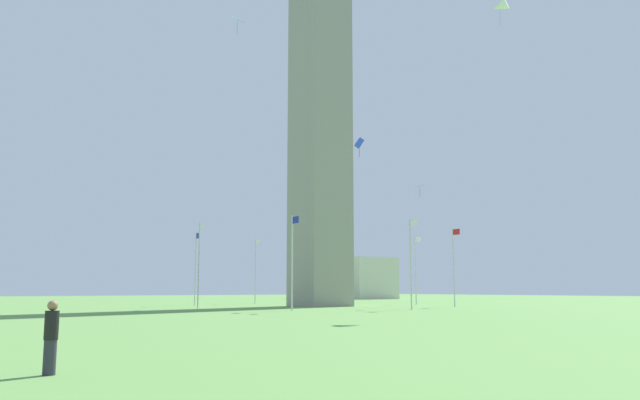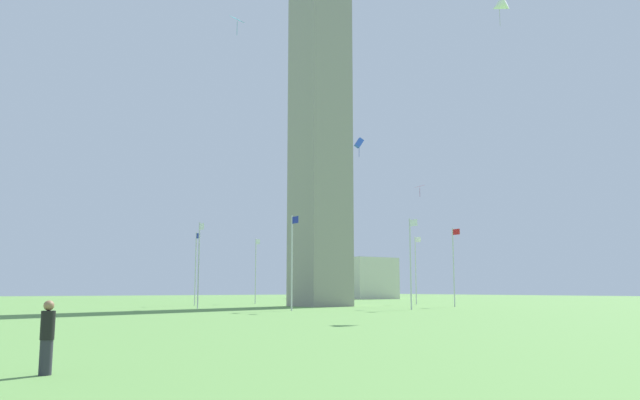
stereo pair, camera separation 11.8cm
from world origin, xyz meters
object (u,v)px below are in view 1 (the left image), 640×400
Objects in this scene: flagpole_w at (199,261)px; person_black_shirt at (51,338)px; kite_white_delta at (500,6)px; flagpole_n at (411,260)px; kite_blue_box at (359,143)px; flagpole_nw at (292,258)px; flagpole_e at (416,267)px; distant_building at (350,279)px; flagpole_se at (339,269)px; obelisk_monument at (320,92)px; flagpole_s at (256,268)px; flagpole_sw at (196,265)px; kite_cyan_diamond at (237,20)px; flagpole_ne at (454,264)px; kite_pink_diamond at (420,187)px.

person_black_shirt is at bearing -28.22° from flagpole_w.
flagpole_n is at bearing -168.13° from kite_white_delta.
flagpole_nw is at bearing -100.13° from kite_blue_box.
flagpole_nw is (10.68, -25.78, 0.00)m from flagpole_e.
flagpole_se is at bearing -39.92° from distant_building.
obelisk_monument is at bearing -16.74° from person_black_shirt.
flagpole_w is 69.35m from distant_building.
flagpole_w is (15.10, -15.10, 0.00)m from flagpole_s.
flagpole_e is at bearing 90.00° from flagpole_w.
flagpole_s is 46.07m from kite_white_delta.
kite_cyan_diamond reaches higher than flagpole_sw.
kite_white_delta is (9.95, 2.09, 22.50)m from flagpole_n.
flagpole_n is 33.18m from kite_cyan_diamond.
flagpole_sw is 11.56m from flagpole_w.
flagpole_sw is 3.10× the size of kite_white_delta.
kite_white_delta is at bearing -13.52° from flagpole_se.
flagpole_e is at bearing 89.79° from obelisk_monument.
flagpole_n is 0.46× the size of distant_building.
flagpole_n is 11.56m from flagpole_ne.
flagpole_ne is 59.53m from person_black_shirt.
flagpole_e and flagpole_sw have the same top height.
flagpole_e is 1.00× the size of flagpole_sw.
flagpole_e and flagpole_w have the same top height.
kite_pink_diamond is (-14.49, 3.72, -14.28)m from kite_white_delta.
flagpole_e is (-10.68, 4.42, 0.00)m from flagpole_ne.
flagpole_se is (-10.62, 10.68, -20.64)m from obelisk_monument.
flagpole_ne is at bearing -0.00° from flagpole_se.
kite_blue_box is 0.10× the size of distant_building.
kite_white_delta reaches higher than flagpole_sw.
kite_pink_diamond is (-0.12, 16.49, 8.23)m from flagpole_nw.
kite_white_delta is 0.15× the size of distant_building.
flagpole_ne is 61.33m from distant_building.
obelisk_monument is at bearing -0.00° from flagpole_s.
flagpole_nw is at bearing -44.85° from obelisk_monument.
flagpole_e reaches higher than person_black_shirt.
flagpole_e is at bearing 157.50° from flagpole_ne.
kite_white_delta is (14.37, -8.59, 22.50)m from flagpole_ne.
flagpole_w is 3.92× the size of kite_cyan_diamond.
flagpole_w reaches higher than person_black_shirt.
flagpole_w is at bearing -82.30° from kite_cyan_diamond.
flagpole_se is 6.83× the size of kite_pink_diamond.
flagpole_s is (-15.10, -15.10, 0.00)m from flagpole_e.
flagpole_e is 0.46× the size of distant_building.
obelisk_monument is 18.06× the size of kite_white_delta.
flagpole_nw is (21.36, -21.36, 0.00)m from flagpole_se.
obelisk_monument reaches higher than flagpole_ne.
flagpole_ne is 1.00× the size of flagpole_e.
kite_cyan_diamond is (-11.23, -21.68, 27.10)m from flagpole_ne.
kite_blue_box is at bearing 17.18° from flagpole_sw.
distant_building is (-43.41, 49.53, -27.80)m from kite_cyan_diamond.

